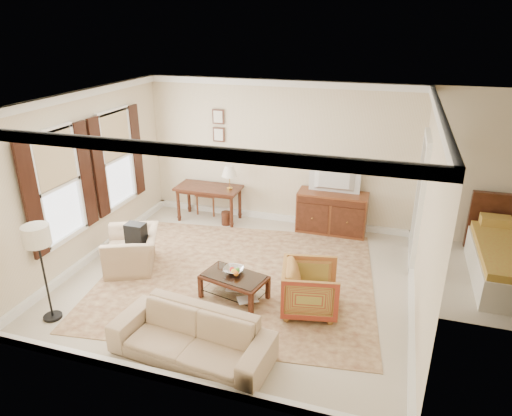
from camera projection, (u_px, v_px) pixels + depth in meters
The scene contains 20 objects.
room_shell at pixel (237, 130), 6.59m from camera, with size 5.51×5.01×2.91m.
window_front at pixel (59, 186), 7.07m from camera, with size 0.12×1.56×1.80m, color #CCB284, non-canonical shape.
window_rear at pixel (117, 159), 8.48m from camera, with size 0.12×1.56×1.80m, color #CCB284, non-canonical shape.
doorway at pixel (419, 203), 7.70m from camera, with size 0.10×1.12×2.25m, color white, non-canonical shape.
rug at pixel (237, 277), 7.53m from camera, with size 4.39×3.76×0.01m, color #5D2C1F.
writing_desk at pixel (209, 192), 9.50m from camera, with size 1.34×0.67×0.73m.
desk_chair at pixel (208, 190), 9.89m from camera, with size 0.45×0.45×1.05m, color brown, non-canonical shape.
desk_lamp at pixel (229, 178), 9.23m from camera, with size 0.32×0.32×0.50m, color silver, non-canonical shape.
framed_prints at pixel (218, 125), 9.32m from camera, with size 0.25×0.04×0.68m, color #4B2215, non-canonical shape.
sideboard at pixel (332, 213), 9.00m from camera, with size 1.35×0.52×0.83m, color brown.
tv at pixel (335, 170), 8.64m from camera, with size 0.94×0.54×0.12m, color black.
coffee_table at pixel (234, 281), 6.86m from camera, with size 1.06×0.76×0.41m.
fruit_bowl at pixel (234, 269), 6.88m from camera, with size 0.42×0.42×0.10m, color silver.
book_a at pixel (228, 286), 7.00m from camera, with size 0.28×0.04×0.38m, color brown.
book_b at pixel (246, 295), 6.76m from camera, with size 0.28×0.03×0.38m, color brown.
striped_armchair at pixel (310, 286), 6.53m from camera, with size 0.79×0.74×0.81m, color #993421.
club_armchair at pixel (132, 244), 7.70m from camera, with size 0.99×0.64×0.87m, color tan.
backpack at pixel (136, 232), 7.58m from camera, with size 0.32×0.22×0.40m, color black.
sofa at pixel (191, 330), 5.62m from camera, with size 2.03×0.59×0.80m, color tan.
floor_lamp at pixel (38, 243), 6.06m from camera, with size 0.36×0.36×1.45m.
Camera 1 is at (2.21, -6.14, 3.94)m, focal length 32.00 mm.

